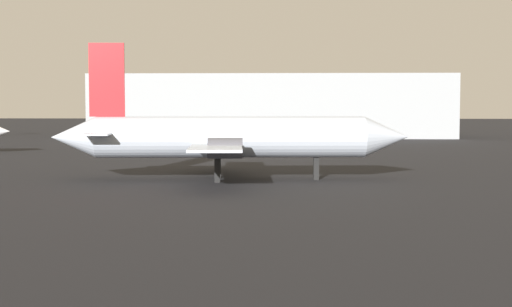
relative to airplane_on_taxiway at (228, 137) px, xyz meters
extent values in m
cylinder|color=#B2BCCC|center=(0.25, 0.02, 0.00)|extent=(22.08, 4.99, 3.36)
cone|color=#B2BCCC|center=(13.00, 0.98, 0.00)|extent=(3.93, 3.62, 3.36)
cone|color=#B2BCCC|center=(-12.50, -0.94, 0.00)|extent=(3.93, 3.62, 3.36)
cube|color=#B2BCCC|center=(-0.84, -0.06, -0.51)|extent=(5.41, 21.45, 0.21)
cube|color=#B2BCCC|center=(-10.22, -0.77, 0.33)|extent=(2.69, 7.62, 0.14)
cube|color=red|center=(-9.77, -0.73, 4.65)|extent=(2.86, 0.48, 5.95)
cylinder|color=#4C4C54|center=(-0.49, 4.01, -0.67)|extent=(2.78, 1.80, 1.60)
cylinder|color=#4C4C54|center=(0.12, -4.03, -0.67)|extent=(2.78, 1.80, 1.60)
cube|color=black|center=(7.23, 0.54, -2.62)|extent=(0.48, 0.48, 1.87)
cube|color=black|center=(-0.97, 1.71, -2.62)|extent=(0.48, 0.48, 1.87)
cube|color=black|center=(-0.71, -1.84, -2.62)|extent=(0.48, 0.48, 1.87)
cube|color=#999EA3|center=(1.68, 81.03, 2.24)|extent=(66.08, 18.97, 11.59)
camera|label=1|loc=(5.05, -61.32, 2.77)|focal=52.84mm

